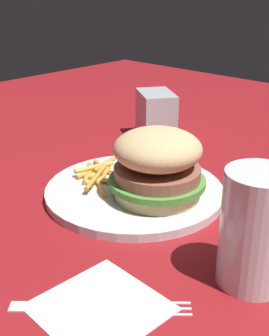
# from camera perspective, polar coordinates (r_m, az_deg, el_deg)

# --- Properties ---
(ground_plane) EXTENTS (1.60, 1.60, 0.00)m
(ground_plane) POSITION_cam_1_polar(r_m,az_deg,el_deg) (0.65, -0.02, -3.08)
(ground_plane) COLOR maroon
(plate) EXTENTS (0.26, 0.26, 0.01)m
(plate) POSITION_cam_1_polar(r_m,az_deg,el_deg) (0.64, 0.00, -2.96)
(plate) COLOR silver
(plate) RESTS_ON ground_plane
(sandwich) EXTENTS (0.13, 0.13, 0.10)m
(sandwich) POSITION_cam_1_polar(r_m,az_deg,el_deg) (0.59, 2.94, 0.50)
(sandwich) COLOR tan
(sandwich) RESTS_ON plate
(fries_pile) EXTENTS (0.10, 0.11, 0.01)m
(fries_pile) POSITION_cam_1_polar(r_m,az_deg,el_deg) (0.67, -4.59, -0.93)
(fries_pile) COLOR gold
(fries_pile) RESTS_ON plate
(napkin) EXTENTS (0.12, 0.12, 0.00)m
(napkin) POSITION_cam_1_polar(r_m,az_deg,el_deg) (0.44, -4.41, -17.34)
(napkin) COLOR white
(napkin) RESTS_ON ground_plane
(fork) EXTENTS (0.14, 0.13, 0.00)m
(fork) POSITION_cam_1_polar(r_m,az_deg,el_deg) (0.44, -4.21, -17.10)
(fork) COLOR silver
(fork) RESTS_ON napkin
(drink_glass) EXTENTS (0.07, 0.07, 0.12)m
(drink_glass) POSITION_cam_1_polar(r_m,az_deg,el_deg) (0.46, 15.17, -8.08)
(drink_glass) COLOR silver
(drink_glass) RESTS_ON ground_plane
(napkin_dispenser) EXTENTS (0.11, 0.10, 0.09)m
(napkin_dispenser) POSITION_cam_1_polar(r_m,az_deg,el_deg) (0.85, 2.76, 6.64)
(napkin_dispenser) COLOR #B7BABF
(napkin_dispenser) RESTS_ON ground_plane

